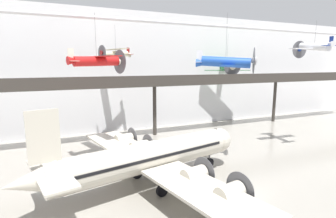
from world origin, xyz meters
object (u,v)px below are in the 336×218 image
Objects in this scene: suspended_plane_green_biplane at (227,68)px; suspended_plane_blue_trainer at (226,62)px; suspended_plane_cream_biplane at (116,54)px; suspended_plane_white_twin at (314,47)px; suspended_plane_red_highwing at (97,61)px; airliner_silver_main at (146,158)px; info_sign_pedestal at (234,183)px.

suspended_plane_blue_trainer reaches higher than suspended_plane_green_biplane.
suspended_plane_cream_biplane is 32.36m from suspended_plane_white_twin.
suspended_plane_white_twin is (2.28, -19.29, 3.41)m from suspended_plane_green_biplane.
suspended_plane_green_biplane is (29.92, 12.05, -1.21)m from suspended_plane_red_highwing.
suspended_plane_red_highwing is 0.96× the size of suspended_plane_green_biplane.
airliner_silver_main is 3.18× the size of suspended_plane_red_highwing.
airliner_silver_main reaches higher than info_sign_pedestal.
suspended_plane_cream_biplane is at bearing 63.69° from suspended_plane_white_twin.
suspended_plane_cream_biplane is (1.62, 20.54, 11.83)m from airliner_silver_main.
suspended_plane_green_biplane is at bearing 4.45° from suspended_plane_red_highwing.
suspended_plane_white_twin reaches higher than info_sign_pedestal.
airliner_silver_main is 23.76m from suspended_plane_cream_biplane.
suspended_plane_white_twin is at bearing 27.98° from info_sign_pedestal.
airliner_silver_main is at bearing 102.37° from suspended_plane_white_twin.
suspended_plane_blue_trainer is (11.00, -16.95, -1.54)m from suspended_plane_cream_biplane.
suspended_plane_blue_trainer is 1.07× the size of suspended_plane_white_twin.
info_sign_pedestal is (-3.61, -7.45, -13.30)m from suspended_plane_blue_trainer.
info_sign_pedestal is at bearing 115.62° from suspended_plane_white_twin.
suspended_plane_cream_biplane is 0.89× the size of suspended_plane_white_twin.
suspended_plane_green_biplane is at bearing 64.30° from info_sign_pedestal.
suspended_plane_red_highwing is at bearing 138.11° from info_sign_pedestal.
suspended_plane_cream_biplane reaches higher than suspended_plane_red_highwing.
suspended_plane_red_highwing is (-3.16, 10.62, 10.50)m from airliner_silver_main.
suspended_plane_cream_biplane is 25.36m from suspended_plane_green_biplane.
suspended_plane_blue_trainer is 6.92× the size of info_sign_pedestal.
suspended_plane_blue_trainer is at bearing -17.95° from suspended_plane_green_biplane.
suspended_plane_red_highwing is at bearing 44.73° from suspended_plane_cream_biplane.
suspended_plane_blue_trainer reaches higher than airliner_silver_main.
airliner_silver_main is 3.75× the size of suspended_plane_white_twin.
suspended_plane_blue_trainer is at bearing 72.22° from info_sign_pedestal.
suspended_plane_blue_trainer is (15.78, -7.03, -0.21)m from suspended_plane_red_highwing.
suspended_plane_white_twin is 26.47m from info_sign_pedestal.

